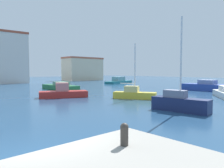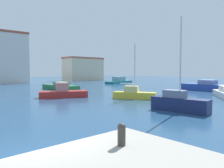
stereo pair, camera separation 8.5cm
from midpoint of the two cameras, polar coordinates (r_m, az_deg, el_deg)
The scene contains 10 objects.
water at distance 31.57m, azimuth -8.15°, elevation -1.87°, with size 160.00×160.00×0.00m, color navy.
mooring_bollard at distance 5.55m, azimuth 2.82°, elevation -12.84°, with size 0.21×0.21×0.57m.
sailboat_yellow_center_channel at distance 22.87m, azimuth 5.76°, elevation -2.55°, with size 3.28×4.47×5.77m.
motorboat_green_far_right at distance 34.64m, azimuth -13.58°, elevation -0.72°, with size 2.40×7.62×1.25m.
sailboat_navy_distant_north at distance 16.33m, azimuth 17.24°, elevation -4.66°, with size 1.60×4.19×6.73m.
motorboat_blue_outer_mooring at distance 34.68m, azimuth 24.40°, elevation -0.72°, with size 2.75×8.04×1.61m.
motorboat_teal_mid_harbor at distance 51.06m, azimuth 1.77°, elevation 0.78°, with size 8.64×4.25×1.56m.
motorboat_red_near_pier at distance 24.44m, azimuth -12.82°, elevation -2.24°, with size 5.39×3.69×1.61m.
yacht_club at distance 58.39m, azimuth -26.83°, elevation 6.11°, with size 8.87×10.06×11.99m.
waterfront_apartments at distance 68.17m, azimuth -7.73°, elevation 3.96°, with size 11.99×5.97×7.12m.
Camera 1 is at (-2.58, -6.06, 2.90)m, focal length 34.68 mm.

